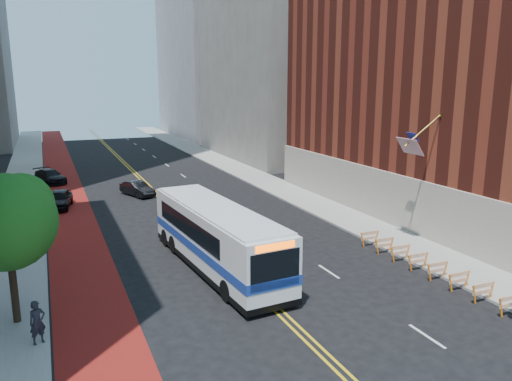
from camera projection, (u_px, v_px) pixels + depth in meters
The scene contains 16 objects.
ground at pixel (305, 337), 21.21m from camera, with size 160.00×160.00×0.00m, color black.
sidewalk_left at pixel (20, 204), 43.57m from camera, with size 4.00×140.00×0.15m, color gray.
sidewalk_right at pixel (269, 183), 52.74m from camera, with size 4.00×140.00×0.15m, color gray.
bus_lane_paint at pixel (67, 201), 45.08m from camera, with size 3.60×140.00×0.01m, color maroon.
center_line_inner at pixel (154, 194), 48.10m from camera, with size 0.14×140.00×0.01m, color gold.
center_line_outer at pixel (158, 193), 48.24m from camera, with size 0.14×140.00×0.01m, color gold.
lane_dashes at pixel (183, 176), 57.20m from camera, with size 0.14×98.20×0.01m.
brick_building at pixel (486, 77), 38.02m from camera, with size 18.73×36.00×22.00m.
midrise_right_near at pixel (288, 12), 68.84m from camera, with size 18.00×26.00×40.00m, color slate.
construction_barriers at pixel (427, 264), 27.82m from camera, with size 1.42×10.91×1.00m.
street_tree at pixel (8, 218), 21.29m from camera, with size 4.20×4.20×6.70m.
transit_bus at pixel (216, 236), 28.62m from camera, with size 4.05×13.66×3.70m.
car_a at pixel (59, 199), 42.53m from camera, with size 1.84×4.56×1.55m, color black.
car_b at pixel (137, 189), 47.09m from camera, with size 1.46×4.20×1.38m, color black.
car_c at pixel (50, 176), 52.97m from camera, with size 2.03×4.98×1.45m, color black.
pedestrian at pixel (37, 322), 20.21m from camera, with size 0.67×0.44×1.83m, color black.
Camera 1 is at (-9.51, -17.02, 10.64)m, focal length 35.00 mm.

